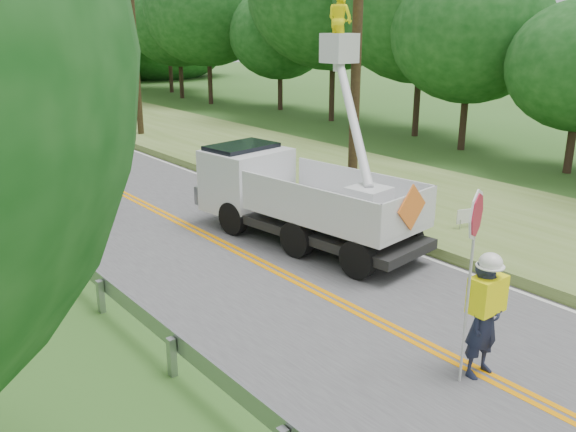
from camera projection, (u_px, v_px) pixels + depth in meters
ground at (522, 394)px, 9.76m from camera, size 140.00×140.00×0.00m
road at (137, 201)px, 20.14m from camera, size 7.20×96.00×0.03m
utility_poles at (211, 32)px, 23.74m from camera, size 1.60×43.30×10.00m
tall_grass_verge at (301, 166)px, 24.33m from camera, size 7.00×96.00×0.30m
treeline_right at (296, 8)px, 35.76m from camera, size 10.79×54.99×11.52m
flagger at (485, 311)px, 9.94m from camera, size 1.20×0.50×3.30m
bucket_truck at (287, 181)px, 16.75m from camera, size 4.35×6.86×6.54m
suv_silver at (51, 177)px, 19.75m from camera, size 4.82×6.67×1.69m
suv_darkgrey at (16, 142)px, 25.53m from camera, size 2.46×5.73×1.64m
yard_sign at (466, 217)px, 16.58m from camera, size 0.56×0.20×0.83m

